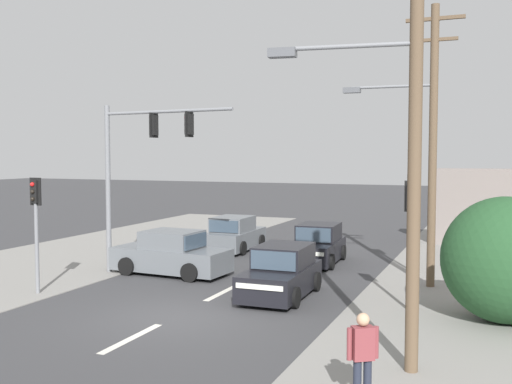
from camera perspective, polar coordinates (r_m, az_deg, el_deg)
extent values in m
plane|color=#3A3A3D|center=(16.21, -7.75, -11.68)|extent=(140.00, 140.00, 0.00)
cube|color=silver|center=(14.58, -11.76, -13.47)|extent=(0.20, 2.40, 0.01)
cube|color=silver|center=(18.79, -3.15, -9.50)|extent=(0.20, 2.40, 0.01)
cube|color=silver|center=(23.32, 2.12, -6.92)|extent=(0.20, 2.40, 0.01)
cube|color=gray|center=(24.33, -20.66, -6.69)|extent=(8.00, 40.00, 0.02)
cylinder|color=brown|center=(11.86, 14.89, 4.24)|extent=(0.26, 0.26, 8.84)
cylinder|color=slate|center=(12.12, 8.71, 13.55)|extent=(2.59, 0.41, 0.09)
cube|color=#595B60|center=(12.31, 2.52, 13.10)|extent=(0.59, 0.35, 0.18)
cylinder|color=brown|center=(19.81, 16.49, 4.07)|extent=(0.26, 0.26, 8.95)
cube|color=brown|center=(20.26, 16.70, 15.53)|extent=(1.80, 0.12, 0.11)
cube|color=brown|center=(20.13, 16.67, 13.72)|extent=(1.40, 0.12, 0.10)
cylinder|color=slate|center=(20.05, 12.83, 9.77)|extent=(2.60, 0.19, 0.09)
cube|color=#595B60|center=(20.24, 9.12, 9.55)|extent=(0.57, 0.30, 0.18)
cylinder|color=slate|center=(22.12, -13.90, 0.23)|extent=(0.18, 0.18, 6.00)
cylinder|color=slate|center=(20.47, -8.57, 7.59)|extent=(5.18, 0.68, 0.11)
cube|color=black|center=(20.76, -9.71, 6.28)|extent=(0.23, 0.28, 0.68)
cube|color=black|center=(20.76, -9.71, 6.28)|extent=(0.09, 0.44, 0.84)
sphere|color=red|center=(20.85, -9.98, 6.87)|extent=(0.13, 0.13, 0.13)
sphere|color=black|center=(20.84, -9.98, 6.27)|extent=(0.13, 0.13, 0.13)
sphere|color=black|center=(20.83, -9.97, 5.66)|extent=(0.13, 0.13, 0.13)
cube|color=black|center=(19.90, -6.39, 6.43)|extent=(0.23, 0.28, 0.68)
cube|color=black|center=(19.90, -6.39, 6.43)|extent=(0.09, 0.44, 0.84)
sphere|color=red|center=(19.98, -6.68, 7.05)|extent=(0.13, 0.13, 0.13)
sphere|color=black|center=(19.97, -6.67, 6.42)|extent=(0.13, 0.13, 0.13)
sphere|color=black|center=(19.96, -6.67, 5.79)|extent=(0.13, 0.13, 0.13)
cylinder|color=slate|center=(16.73, 14.59, -6.37)|extent=(0.12, 0.12, 2.80)
cube|color=black|center=(16.52, 14.68, -0.41)|extent=(0.30, 0.25, 0.68)
cube|color=black|center=(16.52, 14.68, -0.41)|extent=(0.44, 0.13, 0.84)
sphere|color=red|center=(16.39, 14.55, 0.33)|extent=(0.13, 0.13, 0.13)
sphere|color=black|center=(16.40, 14.54, -0.44)|extent=(0.13, 0.13, 0.13)
sphere|color=black|center=(16.42, 14.53, -1.20)|extent=(0.13, 0.13, 0.13)
cylinder|color=slate|center=(19.46, -20.14, -5.07)|extent=(0.12, 0.12, 2.80)
cube|color=black|center=(19.29, -20.26, 0.04)|extent=(0.28, 0.22, 0.68)
cube|color=black|center=(19.29, -20.26, 0.04)|extent=(0.44, 0.08, 0.84)
sphere|color=red|center=(19.19, -20.53, 0.68)|extent=(0.13, 0.13, 0.13)
sphere|color=black|center=(19.20, -20.52, 0.02)|extent=(0.13, 0.13, 0.13)
sphere|color=black|center=(19.22, -20.50, -0.63)|extent=(0.13, 0.13, 0.13)
cylinder|color=slate|center=(22.39, 14.69, -3.86)|extent=(0.12, 0.12, 2.80)
cube|color=black|center=(22.24, 14.77, 0.59)|extent=(0.29, 0.24, 0.68)
cube|color=black|center=(22.24, 14.77, 0.59)|extent=(0.44, 0.11, 0.84)
sphere|color=black|center=(22.11, 14.79, 1.15)|extent=(0.13, 0.13, 0.13)
sphere|color=black|center=(22.12, 14.78, 0.58)|extent=(0.13, 0.13, 0.13)
sphere|color=green|center=(22.13, 14.77, 0.01)|extent=(0.13, 0.13, 0.13)
ellipsoid|color=#234C28|center=(16.42, 22.70, -5.99)|extent=(3.20, 2.88, 3.21)
cube|color=black|center=(18.08, 2.35, -8.38)|extent=(1.67, 3.63, 0.76)
cube|color=black|center=(18.23, 2.66, -6.04)|extent=(1.52, 1.93, 0.64)
cube|color=#384756|center=(17.32, 1.65, -6.55)|extent=(1.36, 0.09, 0.54)
cube|color=#384756|center=(19.14, 3.57, -5.58)|extent=(1.33, 0.09, 0.51)
cube|color=white|center=(16.36, 0.30, -9.04)|extent=(1.36, 0.07, 0.14)
cylinder|color=black|center=(16.85, 3.74, -10.01)|extent=(0.19, 0.60, 0.60)
cylinder|color=black|center=(17.37, -1.38, -9.58)|extent=(0.19, 0.60, 0.60)
cylinder|color=black|center=(18.94, 5.75, -8.49)|extent=(0.19, 0.60, 0.60)
cylinder|color=black|center=(19.41, 1.14, -8.18)|extent=(0.19, 0.60, 0.60)
cube|color=black|center=(23.59, 5.84, -5.56)|extent=(1.78, 3.68, 0.76)
cube|color=black|center=(23.78, 6.02, -3.79)|extent=(1.57, 1.97, 0.64)
cube|color=#384756|center=(22.85, 5.46, -4.09)|extent=(1.36, 0.13, 0.54)
cube|color=#384756|center=(24.72, 6.53, -3.51)|extent=(1.33, 0.13, 0.51)
cube|color=white|center=(21.82, 4.73, -5.85)|extent=(1.36, 0.11, 0.14)
cylinder|color=black|center=(22.38, 7.18, -6.62)|extent=(0.21, 0.61, 0.60)
cylinder|color=black|center=(22.76, 3.21, -6.42)|extent=(0.21, 0.61, 0.60)
cylinder|color=black|center=(24.54, 8.27, -5.72)|extent=(0.21, 0.61, 0.60)
cylinder|color=black|center=(24.89, 4.63, -5.56)|extent=(0.21, 0.61, 0.60)
cube|color=slate|center=(26.66, -1.98, -4.48)|extent=(1.66, 3.62, 0.76)
cube|color=slate|center=(26.30, -2.24, -3.06)|extent=(1.51, 1.92, 0.64)
cube|color=#384756|center=(27.19, -1.43, -2.84)|extent=(1.36, 0.08, 0.54)
cube|color=#384756|center=(25.42, -3.10, -3.30)|extent=(1.33, 0.08, 0.51)
cube|color=white|center=(28.31, -0.53, -3.66)|extent=(1.36, 0.06, 0.14)
cylinder|color=black|center=(28.02, -2.59, -4.52)|extent=(0.19, 0.60, 0.60)
cylinder|color=black|center=(27.42, 0.48, -4.70)|extent=(0.19, 0.60, 0.60)
cylinder|color=black|center=(26.01, -4.57, -5.16)|extent=(0.19, 0.60, 0.60)
cylinder|color=black|center=(25.37, -1.30, -5.38)|extent=(0.19, 0.60, 0.60)
cube|color=slate|center=(21.62, -8.09, -6.35)|extent=(4.30, 1.96, 0.80)
cube|color=slate|center=(21.48, -7.99, -4.49)|extent=(1.99, 1.68, 0.62)
cube|color=#384756|center=(22.03, -10.10, -4.31)|extent=(0.15, 1.44, 0.53)
cube|color=#384756|center=(20.96, -5.77, -4.67)|extent=(0.15, 1.40, 0.50)
cube|color=white|center=(22.82, -12.54, -5.41)|extent=(0.13, 1.44, 0.14)
cylinder|color=black|center=(21.73, -12.21, -6.93)|extent=(0.65, 0.23, 0.64)
cylinder|color=black|center=(23.07, -9.61, -6.28)|extent=(0.65, 0.23, 0.64)
cylinder|color=black|center=(20.26, -6.33, -7.64)|extent=(0.65, 0.23, 0.64)
cylinder|color=black|center=(21.70, -3.94, -6.87)|extent=(0.65, 0.23, 0.64)
cylinder|color=#232838|center=(10.71, 10.56, -17.51)|extent=(0.14, 0.14, 0.84)
cylinder|color=#232838|center=(10.65, 9.62, -17.62)|extent=(0.14, 0.14, 0.84)
cube|color=brown|center=(10.44, 10.13, -13.98)|extent=(0.42, 0.38, 0.56)
sphere|color=tan|center=(10.33, 10.16, -11.87)|extent=(0.22, 0.22, 0.22)
cylinder|color=brown|center=(10.53, 11.36, -13.85)|extent=(0.09, 0.09, 0.54)
cylinder|color=brown|center=(10.36, 8.89, -14.11)|extent=(0.09, 0.09, 0.54)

